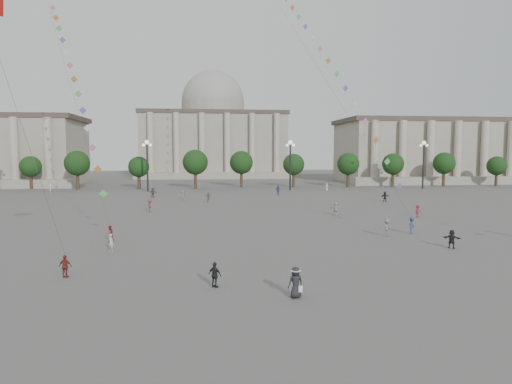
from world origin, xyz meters
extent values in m
plane|color=#565351|center=(0.00, 0.00, 0.00)|extent=(360.00, 360.00, 0.00)
cube|color=gray|center=(75.00, 95.00, 8.00)|extent=(80.00, 22.00, 16.00)
cube|color=#483B34|center=(75.00, 95.00, 16.60)|extent=(81.60, 22.44, 1.20)
cube|color=gray|center=(75.00, 82.00, 1.00)|extent=(84.00, 4.00, 2.00)
cube|color=gray|center=(0.00, 130.00, 10.00)|extent=(46.00, 30.00, 20.00)
cube|color=#483B34|center=(0.00, 130.00, 20.60)|extent=(46.92, 30.60, 1.20)
cube|color=gray|center=(0.00, 113.00, 1.00)|extent=(48.30, 4.00, 2.00)
cylinder|color=gray|center=(0.00, 130.00, 22.50)|extent=(21.00, 21.00, 5.00)
sphere|color=#98968A|center=(0.00, 130.00, 25.00)|extent=(21.00, 21.00, 21.00)
cylinder|color=#37271B|center=(-42.00, 78.00, 1.76)|extent=(0.70, 0.70, 3.52)
sphere|color=black|center=(-42.00, 78.00, 5.44)|extent=(5.12, 5.12, 5.12)
cylinder|color=#37271B|center=(-30.00, 78.00, 1.76)|extent=(0.70, 0.70, 3.52)
sphere|color=black|center=(-30.00, 78.00, 5.44)|extent=(5.12, 5.12, 5.12)
cylinder|color=#37271B|center=(-18.00, 78.00, 1.76)|extent=(0.70, 0.70, 3.52)
sphere|color=black|center=(-18.00, 78.00, 5.44)|extent=(5.12, 5.12, 5.12)
cylinder|color=#37271B|center=(-6.00, 78.00, 1.76)|extent=(0.70, 0.70, 3.52)
sphere|color=black|center=(-6.00, 78.00, 5.44)|extent=(5.12, 5.12, 5.12)
cylinder|color=#37271B|center=(6.00, 78.00, 1.76)|extent=(0.70, 0.70, 3.52)
sphere|color=black|center=(6.00, 78.00, 5.44)|extent=(5.12, 5.12, 5.12)
cylinder|color=#37271B|center=(18.00, 78.00, 1.76)|extent=(0.70, 0.70, 3.52)
sphere|color=black|center=(18.00, 78.00, 5.44)|extent=(5.12, 5.12, 5.12)
cylinder|color=#37271B|center=(30.00, 78.00, 1.76)|extent=(0.70, 0.70, 3.52)
sphere|color=black|center=(30.00, 78.00, 5.44)|extent=(5.12, 5.12, 5.12)
cylinder|color=#37271B|center=(42.00, 78.00, 1.76)|extent=(0.70, 0.70, 3.52)
sphere|color=black|center=(42.00, 78.00, 5.44)|extent=(5.12, 5.12, 5.12)
cylinder|color=#37271B|center=(54.00, 78.00, 1.76)|extent=(0.70, 0.70, 3.52)
sphere|color=black|center=(54.00, 78.00, 5.44)|extent=(5.12, 5.12, 5.12)
cylinder|color=#37271B|center=(66.00, 78.00, 1.76)|extent=(0.70, 0.70, 3.52)
sphere|color=black|center=(66.00, 78.00, 5.44)|extent=(5.12, 5.12, 5.12)
cylinder|color=#262628|center=(-15.00, 70.00, 5.00)|extent=(0.36, 0.36, 10.00)
sphere|color=#FFE5B2|center=(-15.00, 70.00, 10.20)|extent=(0.90, 0.90, 0.90)
sphere|color=#FFE5B2|center=(-15.70, 70.00, 9.60)|extent=(0.60, 0.60, 0.60)
sphere|color=#FFE5B2|center=(-14.30, 70.00, 9.60)|extent=(0.60, 0.60, 0.60)
cylinder|color=#262628|center=(15.00, 70.00, 5.00)|extent=(0.36, 0.36, 10.00)
sphere|color=#FFE5B2|center=(15.00, 70.00, 10.20)|extent=(0.90, 0.90, 0.90)
sphere|color=#FFE5B2|center=(14.30, 70.00, 9.60)|extent=(0.60, 0.60, 0.60)
sphere|color=#FFE5B2|center=(15.70, 70.00, 9.60)|extent=(0.60, 0.60, 0.60)
cylinder|color=#262628|center=(45.00, 70.00, 5.00)|extent=(0.36, 0.36, 10.00)
sphere|color=#FFE5B2|center=(45.00, 70.00, 10.20)|extent=(0.90, 0.90, 0.90)
sphere|color=#FFE5B2|center=(44.30, 70.00, 9.60)|extent=(0.60, 0.60, 0.60)
sphere|color=#FFE5B2|center=(45.70, 70.00, 9.60)|extent=(0.60, 0.60, 0.60)
imported|color=#394880|center=(10.52, 58.91, 0.94)|extent=(1.20, 0.83, 1.88)
imported|color=black|center=(17.42, 9.90, 0.80)|extent=(1.50, 1.22, 1.60)
imported|color=beige|center=(-6.97, 50.84, 0.92)|extent=(1.48, 1.67, 1.84)
imported|color=slate|center=(14.10, 15.71, 0.86)|extent=(1.25, 0.94, 1.72)
imported|color=#B9B9B4|center=(13.56, 31.16, 0.85)|extent=(1.62, 1.17, 1.69)
imported|color=maroon|center=(23.07, 27.64, 0.80)|extent=(1.16, 0.87, 1.60)
imported|color=black|center=(26.28, 45.76, 0.84)|extent=(1.63, 0.79, 1.69)
imported|color=silver|center=(-33.69, 68.00, 0.94)|extent=(0.63, 0.79, 1.88)
imported|color=#56565B|center=(-12.53, 56.71, 0.91)|extent=(1.73, 1.32, 1.82)
imported|color=#B6B6B2|center=(-11.16, 11.93, 0.75)|extent=(0.65, 0.61, 1.49)
imported|color=slate|center=(-2.80, 47.90, 0.86)|extent=(1.06, 0.60, 1.71)
imported|color=maroon|center=(-10.78, 36.48, 0.86)|extent=(0.73, 1.16, 1.73)
imported|color=silver|center=(22.50, 67.82, 0.76)|extent=(0.69, 0.86, 1.53)
imported|color=maroon|center=(-12.55, 4.20, 0.75)|extent=(0.94, 0.57, 1.50)
imported|color=black|center=(-2.91, 0.90, 0.78)|extent=(0.95, 0.85, 1.55)
imported|color=#9F2B33|center=(-12.05, 15.99, 0.77)|extent=(0.94, 0.93, 1.53)
imported|color=navy|center=(17.20, 16.93, 0.86)|extent=(1.22, 1.24, 1.71)
imported|color=black|center=(1.54, -1.59, 0.88)|extent=(0.98, 0.76, 1.77)
cone|color=white|center=(1.54, -1.59, 1.62)|extent=(0.52, 0.52, 0.14)
cylinder|color=white|center=(1.54, -1.59, 1.56)|extent=(0.60, 0.60, 0.02)
cube|color=white|center=(1.79, -1.74, 0.55)|extent=(0.22, 0.10, 0.35)
cylinder|color=#3F3F3F|center=(-14.16, 2.93, 9.03)|extent=(0.02, 0.02, 15.42)
cylinder|color=#3F3F3F|center=(-20.59, 32.44, 20.86)|extent=(0.02, 0.02, 53.61)
cube|color=#53B45E|center=(-12.82, 17.48, 4.30)|extent=(0.76, 0.25, 0.76)
cube|color=#B86B2B|center=(-13.60, 18.98, 6.54)|extent=(0.76, 0.25, 0.76)
cube|color=#C96A8D|center=(-14.38, 20.47, 8.62)|extent=(0.76, 0.25, 0.76)
cube|color=silver|center=(-15.15, 21.97, 10.59)|extent=(0.76, 0.25, 0.76)
cube|color=#7253A6|center=(-15.93, 23.46, 12.49)|extent=(0.76, 0.25, 0.76)
cube|color=#53B45E|center=(-16.71, 24.96, 14.33)|extent=(0.76, 0.25, 0.76)
cube|color=#B86B2B|center=(-17.48, 26.45, 16.13)|extent=(0.76, 0.25, 0.76)
cube|color=#C96A8D|center=(-18.26, 27.95, 17.89)|extent=(0.76, 0.25, 0.76)
cube|color=silver|center=(-19.04, 29.45, 19.61)|extent=(0.76, 0.25, 0.76)
cube|color=#7253A6|center=(-19.81, 30.94, 21.31)|extent=(0.76, 0.25, 0.76)
cube|color=#53B45E|center=(-20.59, 32.44, 22.98)|extent=(0.76, 0.25, 0.76)
cube|color=#B86B2B|center=(-21.37, 33.93, 24.63)|extent=(0.76, 0.25, 0.76)
cube|color=#C96A8D|center=(-22.14, 35.43, 26.26)|extent=(0.76, 0.25, 0.76)
cylinder|color=#3F3F3F|center=(9.95, 40.60, 25.71)|extent=(0.02, 0.02, 69.25)
cube|color=#7253A6|center=(16.62, 18.82, 4.64)|extent=(0.76, 0.25, 0.76)
cube|color=#53B45E|center=(16.04, 20.72, 7.16)|extent=(0.76, 0.25, 0.76)
cube|color=#B86B2B|center=(15.46, 22.61, 9.49)|extent=(0.76, 0.25, 0.76)
cube|color=#C96A8D|center=(14.88, 24.50, 11.70)|extent=(0.76, 0.25, 0.76)
cube|color=silver|center=(14.30, 26.40, 13.83)|extent=(0.76, 0.25, 0.76)
cube|color=#7253A6|center=(13.72, 28.29, 15.89)|extent=(0.76, 0.25, 0.76)
cube|color=#53B45E|center=(13.14, 30.19, 17.91)|extent=(0.76, 0.25, 0.76)
cube|color=#B86B2B|center=(12.56, 32.08, 19.88)|extent=(0.76, 0.25, 0.76)
cube|color=#C96A8D|center=(11.98, 33.97, 21.82)|extent=(0.76, 0.25, 0.76)
cube|color=silver|center=(11.40, 35.87, 23.72)|extent=(0.76, 0.25, 0.76)
cube|color=#7253A6|center=(10.82, 37.76, 25.59)|extent=(0.76, 0.25, 0.76)
cube|color=#53B45E|center=(10.24, 39.65, 27.44)|extent=(0.76, 0.25, 0.76)
cube|color=#B86B2B|center=(9.66, 41.55, 29.27)|extent=(0.76, 0.25, 0.76)
camera|label=1|loc=(-3.56, -26.19, 8.19)|focal=32.00mm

